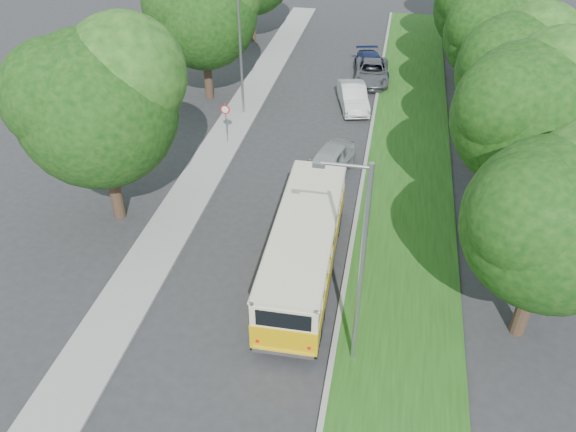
% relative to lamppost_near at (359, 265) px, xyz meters
% --- Properties ---
extents(ground, '(120.00, 120.00, 0.00)m').
position_rel_lamppost_near_xyz_m(ground, '(-4.21, 2.50, -4.37)').
color(ground, '#2B2B2E').
rests_on(ground, ground).
extents(curb, '(0.20, 70.00, 0.15)m').
position_rel_lamppost_near_xyz_m(curb, '(-0.61, 7.50, -4.29)').
color(curb, gray).
rests_on(curb, ground).
extents(grass_verge, '(4.50, 70.00, 0.13)m').
position_rel_lamppost_near_xyz_m(grass_verge, '(1.74, 7.50, -4.30)').
color(grass_verge, '#224713').
rests_on(grass_verge, ground).
extents(sidewalk, '(2.20, 70.00, 0.12)m').
position_rel_lamppost_near_xyz_m(sidewalk, '(-9.01, 7.50, -4.31)').
color(sidewalk, gray).
rests_on(sidewalk, ground).
extents(treeline, '(24.27, 41.91, 9.46)m').
position_rel_lamppost_near_xyz_m(treeline, '(-1.06, 20.49, 1.56)').
color(treeline, '#332319').
rests_on(treeline, ground).
extents(lamppost_near, '(1.71, 0.16, 8.00)m').
position_rel_lamppost_near_xyz_m(lamppost_near, '(0.00, 0.00, 0.00)').
color(lamppost_near, gray).
rests_on(lamppost_near, ground).
extents(lamppost_far, '(1.71, 0.16, 7.50)m').
position_rel_lamppost_near_xyz_m(lamppost_far, '(-8.91, 18.50, -0.25)').
color(lamppost_far, gray).
rests_on(lamppost_far, ground).
extents(warning_sign, '(0.56, 0.10, 2.50)m').
position_rel_lamppost_near_xyz_m(warning_sign, '(-8.71, 14.48, -2.66)').
color(warning_sign, gray).
rests_on(warning_sign, ground).
extents(vintage_bus, '(2.64, 9.57, 2.83)m').
position_rel_lamppost_near_xyz_m(vintage_bus, '(-2.35, 4.02, -2.95)').
color(vintage_bus, '#E8B007').
rests_on(vintage_bus, ground).
extents(car_silver, '(2.91, 4.80, 1.53)m').
position_rel_lamppost_near_xyz_m(car_silver, '(-2.48, 12.16, -3.60)').
color(car_silver, '#B0B1B5').
rests_on(car_silver, ground).
extents(car_white, '(2.62, 4.77, 1.49)m').
position_rel_lamppost_near_xyz_m(car_white, '(-2.06, 20.81, -3.62)').
color(car_white, white).
rests_on(car_white, ground).
extents(car_blue, '(3.05, 5.10, 1.38)m').
position_rel_lamppost_near_xyz_m(car_blue, '(-1.33, 26.80, -3.68)').
color(car_blue, navy).
rests_on(car_blue, ground).
extents(car_grey, '(2.67, 5.22, 1.41)m').
position_rel_lamppost_near_xyz_m(car_grey, '(-1.21, 25.47, -3.66)').
color(car_grey, '#5C5E64').
rests_on(car_grey, ground).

